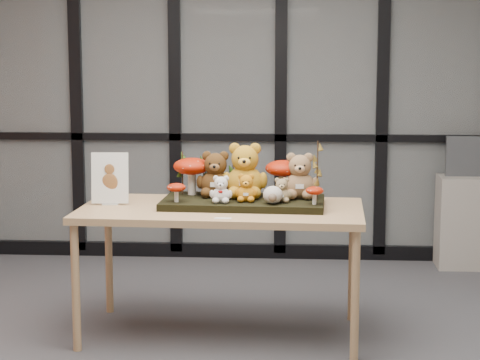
# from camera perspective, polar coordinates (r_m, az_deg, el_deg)

# --- Properties ---
(floor) EXTENTS (5.00, 5.00, 0.00)m
(floor) POSITION_cam_1_polar(r_m,az_deg,el_deg) (5.23, -2.92, -11.55)
(floor) COLOR #49494E
(floor) RESTS_ON ground
(room_shell) EXTENTS (5.00, 5.00, 5.00)m
(room_shell) POSITION_cam_1_polar(r_m,az_deg,el_deg) (4.91, -3.07, 7.16)
(room_shell) COLOR beige
(room_shell) RESTS_ON floor
(glass_partition) EXTENTS (4.90, 0.06, 2.78)m
(glass_partition) POSITION_cam_1_polar(r_m,az_deg,el_deg) (7.38, -0.81, 5.66)
(glass_partition) COLOR #2D383F
(glass_partition) RESTS_ON floor
(display_table) EXTENTS (1.79, 0.95, 0.82)m
(display_table) POSITION_cam_1_polar(r_m,az_deg,el_deg) (5.42, -1.24, -2.48)
(display_table) COLOR tan
(display_table) RESTS_ON floor
(diorama_tray) EXTENTS (1.03, 0.55, 0.04)m
(diorama_tray) POSITION_cam_1_polar(r_m,az_deg,el_deg) (5.46, 0.22, -1.48)
(diorama_tray) COLOR black
(diorama_tray) RESTS_ON display_table
(bear_pooh_yellow) EXTENTS (0.30, 0.27, 0.38)m
(bear_pooh_yellow) POSITION_cam_1_polar(r_m,az_deg,el_deg) (5.50, 0.33, 0.84)
(bear_pooh_yellow) COLOR #B8801B
(bear_pooh_yellow) RESTS_ON diorama_tray
(bear_brown_medium) EXTENTS (0.25, 0.23, 0.32)m
(bear_brown_medium) POSITION_cam_1_polar(r_m,az_deg,el_deg) (5.53, -1.62, 0.56)
(bear_brown_medium) COLOR #482B11
(bear_brown_medium) RESTS_ON diorama_tray
(bear_tan_back) EXTENTS (0.25, 0.23, 0.32)m
(bear_tan_back) POSITION_cam_1_polar(r_m,az_deg,el_deg) (5.48, 3.94, 0.45)
(bear_tan_back) COLOR #916B46
(bear_tan_back) RESTS_ON diorama_tray
(bear_small_yellow) EXTENTS (0.15, 0.14, 0.19)m
(bear_small_yellow) POSITION_cam_1_polar(r_m,az_deg,el_deg) (5.36, 0.42, -0.41)
(bear_small_yellow) COLOR #C77613
(bear_small_yellow) RESTS_ON diorama_tray
(bear_white_bow) EXTENTS (0.15, 0.13, 0.18)m
(bear_white_bow) POSITION_cam_1_polar(r_m,az_deg,el_deg) (5.32, -1.25, -0.51)
(bear_white_bow) COLOR silver
(bear_white_bow) RESTS_ON diorama_tray
(bear_beige_small) EXTENTS (0.13, 0.12, 0.17)m
(bear_beige_small) POSITION_cam_1_polar(r_m,az_deg,el_deg) (5.34, 2.76, -0.57)
(bear_beige_small) COLOR #977C54
(bear_beige_small) RESTS_ON diorama_tray
(plush_cream_hedgehog) EXTENTS (0.10, 0.09, 0.12)m
(plush_cream_hedgehog) POSITION_cam_1_polar(r_m,az_deg,el_deg) (5.29, 2.17, -0.92)
(plush_cream_hedgehog) COLOR beige
(plush_cream_hedgehog) RESTS_ON diorama_tray
(mushroom_back_left) EXTENTS (0.24, 0.24, 0.26)m
(mushroom_back_left) POSITION_cam_1_polar(r_m,az_deg,el_deg) (5.61, -3.18, 0.37)
(mushroom_back_left) COLOR #9A1904
(mushroom_back_left) RESTS_ON diorama_tray
(mushroom_back_right) EXTENTS (0.23, 0.23, 0.25)m
(mushroom_back_right) POSITION_cam_1_polar(r_m,az_deg,el_deg) (5.57, 2.83, 0.25)
(mushroom_back_right) COLOR #9A1904
(mushroom_back_right) RESTS_ON diorama_tray
(mushroom_front_left) EXTENTS (0.12, 0.12, 0.13)m
(mushroom_front_left) POSITION_cam_1_polar(r_m,az_deg,el_deg) (5.36, -4.20, -0.76)
(mushroom_front_left) COLOR #9A1904
(mushroom_front_left) RESTS_ON diorama_tray
(mushroom_front_right) EXTENTS (0.11, 0.11, 0.12)m
(mushroom_front_right) POSITION_cam_1_polar(r_m,az_deg,el_deg) (5.28, 4.91, -0.96)
(mushroom_front_right) COLOR #9A1904
(mushroom_front_right) RESTS_ON diorama_tray
(sprig_green_far_left) EXTENTS (0.05, 0.05, 0.28)m
(sprig_green_far_left) POSITION_cam_1_polar(r_m,az_deg,el_deg) (5.62, -3.79, 0.47)
(sprig_green_far_left) COLOR #16350C
(sprig_green_far_left) RESTS_ON diorama_tray
(sprig_green_mid_left) EXTENTS (0.05, 0.05, 0.25)m
(sprig_green_mid_left) POSITION_cam_1_polar(r_m,az_deg,el_deg) (5.65, -2.40, 0.37)
(sprig_green_mid_left) COLOR #16350C
(sprig_green_mid_left) RESTS_ON diorama_tray
(sprig_dry_far_right) EXTENTS (0.05, 0.05, 0.36)m
(sprig_dry_far_right) POSITION_cam_1_polar(r_m,az_deg,el_deg) (5.51, 5.11, 0.71)
(sprig_dry_far_right) COLOR brown
(sprig_dry_far_right) RESTS_ON diorama_tray
(sprig_dry_mid_right) EXTENTS (0.05, 0.05, 0.26)m
(sprig_dry_mid_right) POSITION_cam_1_polar(r_m,az_deg,el_deg) (5.38, 5.08, -0.04)
(sprig_dry_mid_right) COLOR brown
(sprig_dry_mid_right) RESTS_ON diorama_tray
(sprig_green_centre) EXTENTS (0.05, 0.05, 0.19)m
(sprig_green_centre) POSITION_cam_1_polar(r_m,az_deg,el_deg) (5.64, -0.46, 0.05)
(sprig_green_centre) COLOR #16350C
(sprig_green_centre) RESTS_ON diorama_tray
(sign_holder) EXTENTS (0.24, 0.07, 0.33)m
(sign_holder) POSITION_cam_1_polar(r_m,az_deg,el_deg) (5.54, -8.54, -0.02)
(sign_holder) COLOR silver
(sign_holder) RESTS_ON display_table
(label_card) EXTENTS (0.10, 0.03, 0.00)m
(label_card) POSITION_cam_1_polar(r_m,az_deg,el_deg) (5.06, -1.13, -2.53)
(label_card) COLOR white
(label_card) RESTS_ON display_table
(cabinet) EXTENTS (0.57, 0.33, 0.76)m
(cabinet) POSITION_cam_1_polar(r_m,az_deg,el_deg) (7.43, 15.00, -2.68)
(cabinet) COLOR #A49C92
(cabinet) RESTS_ON floor
(monitor) EXTENTS (0.47, 0.05, 0.33)m
(monitor) POSITION_cam_1_polar(r_m,az_deg,el_deg) (7.36, 15.14, 1.51)
(monitor) COLOR #474A4E
(monitor) RESTS_ON cabinet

